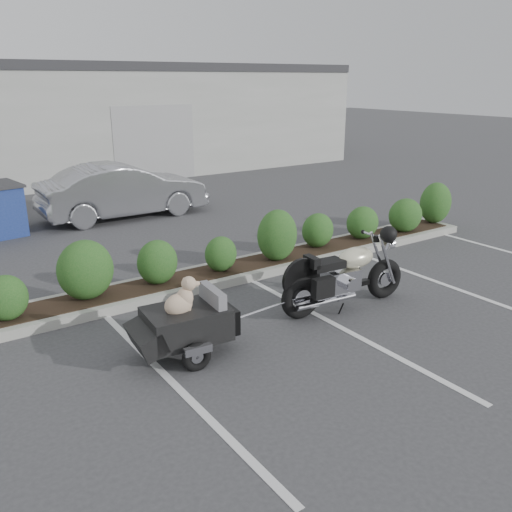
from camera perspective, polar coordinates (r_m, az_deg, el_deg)
ground at (r=7.80m, az=-0.57°, el=-8.19°), size 90.00×90.00×0.00m
planter_kerb at (r=9.98m, az=-2.82°, el=-1.70°), size 12.00×1.00×0.15m
building at (r=23.19m, az=-25.29°, el=12.91°), size 26.00×10.00×4.00m
motorcycle at (r=8.56m, az=9.42°, el=-2.10°), size 2.33×0.80×1.34m
pet_trailer at (r=7.10m, az=-7.45°, el=-6.97°), size 1.87×1.05×1.11m
sedan at (r=14.53m, az=-13.77°, el=6.71°), size 4.26×1.51×1.40m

